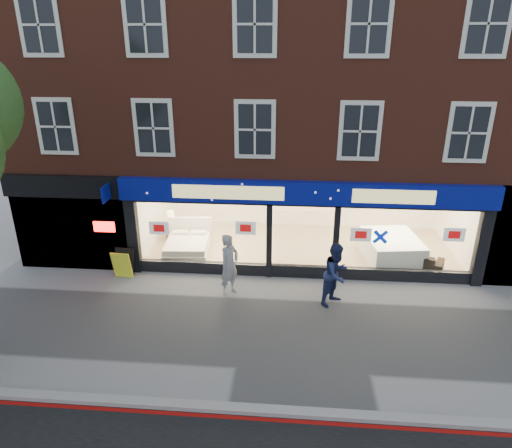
# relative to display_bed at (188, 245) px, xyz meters

# --- Properties ---
(ground) EXTENTS (120.00, 120.00, 0.00)m
(ground) POSITION_rel_display_bed_xyz_m (4.03, -4.33, -0.40)
(ground) COLOR gray
(ground) RESTS_ON ground
(kerb_line) EXTENTS (60.00, 0.10, 0.01)m
(kerb_line) POSITION_rel_display_bed_xyz_m (4.03, -7.43, -0.40)
(kerb_line) COLOR #8C0A07
(kerb_line) RESTS_ON ground
(kerb_stone) EXTENTS (60.00, 0.25, 0.12)m
(kerb_stone) POSITION_rel_display_bed_xyz_m (4.03, -7.23, -0.34)
(kerb_stone) COLOR gray
(kerb_stone) RESTS_ON ground
(showroom_floor) EXTENTS (11.00, 4.50, 0.10)m
(showroom_floor) POSITION_rel_display_bed_xyz_m (4.03, 0.92, -0.35)
(showroom_floor) COLOR tan
(showroom_floor) RESTS_ON ground
(building) EXTENTS (19.00, 8.26, 10.30)m
(building) POSITION_rel_display_bed_xyz_m (4.01, 2.60, 6.27)
(building) COLOR brown
(building) RESTS_ON ground
(display_bed) EXTENTS (1.68, 2.00, 1.06)m
(display_bed) POSITION_rel_display_bed_xyz_m (0.00, 0.00, 0.00)
(display_bed) COLOR white
(display_bed) RESTS_ON showroom_floor
(bedside_table) EXTENTS (0.58, 0.58, 0.55)m
(bedside_table) POSITION_rel_display_bed_xyz_m (-0.90, 1.23, -0.03)
(bedside_table) COLOR brown
(bedside_table) RESTS_ON showroom_floor
(mattress_stack) EXTENTS (2.00, 2.39, 0.86)m
(mattress_stack) POSITION_rel_display_bed_xyz_m (7.13, 0.03, 0.13)
(mattress_stack) COLOR white
(mattress_stack) RESTS_ON showroom_floor
(sofa) EXTENTS (2.15, 1.50, 0.58)m
(sofa) POSITION_rel_display_bed_xyz_m (7.73, -0.43, -0.01)
(sofa) COLOR black
(sofa) RESTS_ON showroom_floor
(a_board) EXTENTS (0.66, 0.45, 0.97)m
(a_board) POSITION_rel_display_bed_xyz_m (-1.72, -1.77, 0.08)
(a_board) COLOR yellow
(a_board) RESTS_ON ground
(pedestrian_grey) EXTENTS (0.77, 0.84, 1.93)m
(pedestrian_grey) POSITION_rel_display_bed_xyz_m (1.86, -2.49, 0.56)
(pedestrian_grey) COLOR #93959A
(pedestrian_grey) RESTS_ON ground
(pedestrian_blue) EXTENTS (1.14, 1.17, 1.90)m
(pedestrian_blue) POSITION_rel_display_bed_xyz_m (5.00, -2.76, 0.55)
(pedestrian_blue) COLOR #1C244E
(pedestrian_blue) RESTS_ON ground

